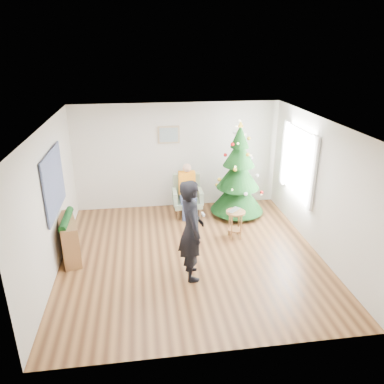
{
  "coord_description": "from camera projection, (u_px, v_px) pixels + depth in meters",
  "views": [
    {
      "loc": [
        -0.87,
        -6.31,
        3.89
      ],
      "look_at": [
        0.1,
        0.6,
        1.1
      ],
      "focal_mm": 35.0,
      "sensor_mm": 36.0,
      "label": 1
    }
  ],
  "objects": [
    {
      "name": "garland",
      "position": [
        66.0,
        219.0,
        7.0
      ],
      "size": [
        0.14,
        0.9,
        0.14
      ],
      "primitive_type": "cylinder",
      "rotation": [
        1.57,
        0.0,
        0.0
      ],
      "color": "black",
      "rests_on": "console"
    },
    {
      "name": "game_controller",
      "position": [
        203.0,
        214.0,
        6.27
      ],
      "size": [
        0.05,
        0.13,
        0.04
      ],
      "primitive_type": "cube",
      "rotation": [
        0.0,
        0.0,
        0.08
      ],
      "color": "white",
      "rests_on": "standing_man"
    },
    {
      "name": "laptop",
      "position": [
        236.0,
        211.0,
        7.82
      ],
      "size": [
        0.39,
        0.39,
        0.03
      ],
      "primitive_type": "imported",
      "rotation": [
        0.0,
        0.0,
        0.78
      ],
      "color": "silver",
      "rests_on": "stool"
    },
    {
      "name": "wall_back",
      "position": [
        177.0,
        156.0,
        9.18
      ],
      "size": [
        5.0,
        0.0,
        5.0
      ],
      "primitive_type": "plane",
      "rotation": [
        1.57,
        0.0,
        0.0
      ],
      "color": "silver",
      "rests_on": "floor"
    },
    {
      "name": "seated_person",
      "position": [
        187.0,
        190.0,
        8.84
      ],
      "size": [
        0.39,
        0.56,
        1.27
      ],
      "rotation": [
        0.0,
        0.0,
        -0.01
      ],
      "color": "navy",
      "rests_on": "armchair"
    },
    {
      "name": "armchair",
      "position": [
        187.0,
        201.0,
        9.0
      ],
      "size": [
        0.71,
        0.64,
        0.97
      ],
      "rotation": [
        0.0,
        0.0,
        -0.01
      ],
      "color": "gray",
      "rests_on": "floor"
    },
    {
      "name": "curtains",
      "position": [
        297.0,
        162.0,
        8.04
      ],
      "size": [
        0.05,
        1.75,
        1.5
      ],
      "color": "white",
      "rests_on": "wall_right"
    },
    {
      "name": "floor",
      "position": [
        191.0,
        255.0,
        7.36
      ],
      "size": [
        5.0,
        5.0,
        0.0
      ],
      "primitive_type": "plane",
      "color": "brown",
      "rests_on": "ground"
    },
    {
      "name": "stool",
      "position": [
        235.0,
        224.0,
        7.94
      ],
      "size": [
        0.41,
        0.41,
        0.61
      ],
      "rotation": [
        0.0,
        0.0,
        0.43
      ],
      "color": "brown",
      "rests_on": "floor"
    },
    {
      "name": "ceiling",
      "position": [
        191.0,
        124.0,
        6.39
      ],
      "size": [
        5.0,
        5.0,
        0.0
      ],
      "primitive_type": "plane",
      "rotation": [
        3.14,
        0.0,
        0.0
      ],
      "color": "white",
      "rests_on": "wall_back"
    },
    {
      "name": "standing_man",
      "position": [
        191.0,
        230.0,
        6.39
      ],
      "size": [
        0.49,
        0.7,
        1.82
      ],
      "primitive_type": "imported",
      "rotation": [
        0.0,
        0.0,
        1.65
      ],
      "color": "black",
      "rests_on": "floor"
    },
    {
      "name": "wall_left",
      "position": [
        50.0,
        202.0,
        6.55
      ],
      "size": [
        0.0,
        5.0,
        5.0
      ],
      "primitive_type": "plane",
      "rotation": [
        1.57,
        0.0,
        1.57
      ],
      "color": "silver",
      "rests_on": "floor"
    },
    {
      "name": "wall_right",
      "position": [
        320.0,
        187.0,
        7.2
      ],
      "size": [
        0.0,
        5.0,
        5.0
      ],
      "primitive_type": "plane",
      "rotation": [
        1.57,
        0.0,
        -1.57
      ],
      "color": "silver",
      "rests_on": "floor"
    },
    {
      "name": "christmas_tree",
      "position": [
        238.0,
        174.0,
        8.75
      ],
      "size": [
        1.26,
        1.26,
        2.28
      ],
      "rotation": [
        0.0,
        0.0,
        0.11
      ],
      "color": "#3F2816",
      "rests_on": "floor"
    },
    {
      "name": "console",
      "position": [
        69.0,
        239.0,
        7.16
      ],
      "size": [
        0.54,
        1.04,
        0.8
      ],
      "primitive_type": "cube",
      "rotation": [
        0.0,
        0.0,
        0.26
      ],
      "color": "brown",
      "rests_on": "floor"
    },
    {
      "name": "framed_picture",
      "position": [
        169.0,
        135.0,
        8.91
      ],
      "size": [
        0.52,
        0.05,
        0.42
      ],
      "color": "tan",
      "rests_on": "wall_back"
    },
    {
      "name": "tapestry",
      "position": [
        54.0,
        182.0,
        6.74
      ],
      "size": [
        0.03,
        1.5,
        1.15
      ],
      "primitive_type": "cube",
      "color": "black",
      "rests_on": "wall_left"
    },
    {
      "name": "window_panel",
      "position": [
        298.0,
        162.0,
        8.04
      ],
      "size": [
        0.04,
        1.3,
        1.4
      ],
      "primitive_type": "cube",
      "color": "white",
      "rests_on": "wall_right"
    },
    {
      "name": "wall_front",
      "position": [
        219.0,
        270.0,
        4.58
      ],
      "size": [
        5.0,
        0.0,
        5.0
      ],
      "primitive_type": "plane",
      "rotation": [
        -1.57,
        0.0,
        0.0
      ],
      "color": "silver",
      "rests_on": "floor"
    }
  ]
}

